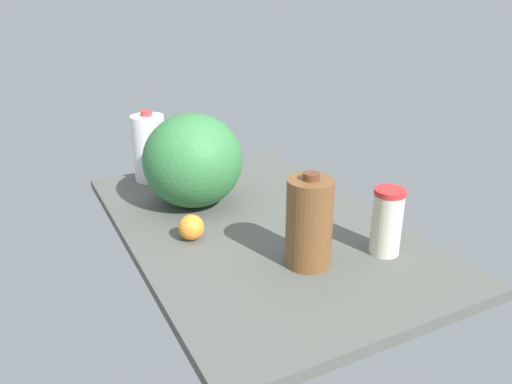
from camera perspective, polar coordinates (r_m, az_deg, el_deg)
name	(u,v)px	position (r cm, az deg, el deg)	size (l,w,h in cm)	color
countertop	(256,227)	(151.86, 0.00, -4.02)	(120.00, 76.00, 3.00)	#4D504A
chocolate_milk_jug	(309,222)	(125.24, 6.10, -3.48)	(11.77, 11.77, 24.84)	brown
milk_jug	(149,148)	(185.14, -12.09, 4.95)	(11.82, 11.82, 25.82)	white
watermelon	(193,161)	(159.92, -7.23, 3.59)	(31.65, 31.65, 29.97)	#31733C
tumbler_cup	(387,222)	(135.16, 14.73, -3.28)	(8.19, 8.19, 18.24)	beige
lime_loose	(227,172)	(184.93, -3.35, 2.35)	(5.60, 5.60, 5.60)	#5CBA40
orange_by_jug	(191,227)	(141.22, -7.41, -4.03)	(7.30, 7.30, 7.30)	orange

